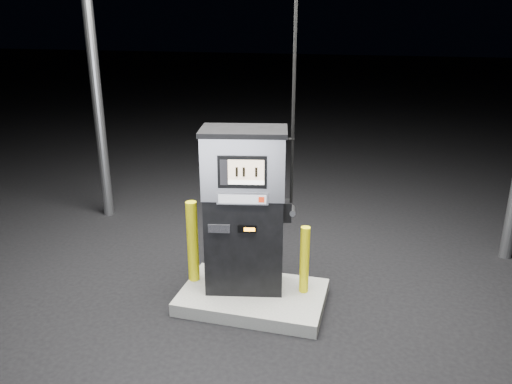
# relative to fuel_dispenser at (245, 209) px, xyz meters

# --- Properties ---
(ground) EXTENTS (80.00, 80.00, 0.00)m
(ground) POSITION_rel_fuel_dispenser_xyz_m (0.12, -0.10, -1.09)
(ground) COLOR black
(ground) RESTS_ON ground
(pump_island) EXTENTS (1.60, 1.00, 0.15)m
(pump_island) POSITION_rel_fuel_dispenser_xyz_m (0.12, -0.10, -1.02)
(pump_island) COLOR slate
(pump_island) RESTS_ON ground
(fuel_dispenser) EXTENTS (1.06, 0.72, 3.80)m
(fuel_dispenser) POSITION_rel_fuel_dispenser_xyz_m (0.00, 0.00, 0.00)
(fuel_dispenser) COLOR black
(fuel_dispenser) RESTS_ON pump_island
(bollard_left) EXTENTS (0.16, 0.16, 0.97)m
(bollard_left) POSITION_rel_fuel_dispenser_xyz_m (-0.62, -0.01, -0.46)
(bollard_left) COLOR yellow
(bollard_left) RESTS_ON pump_island
(bollard_right) EXTENTS (0.13, 0.13, 0.78)m
(bollard_right) POSITION_rel_fuel_dispenser_xyz_m (0.67, 0.06, -0.55)
(bollard_right) COLOR yellow
(bollard_right) RESTS_ON pump_island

